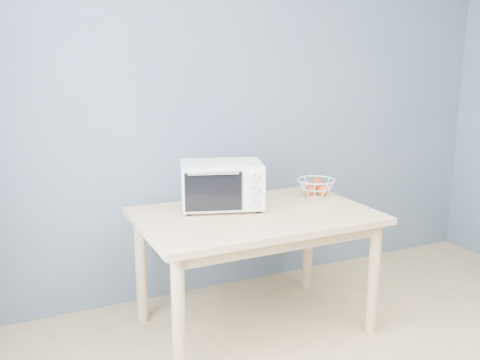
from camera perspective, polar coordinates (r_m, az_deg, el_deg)
name	(u,v)px	position (r m, az deg, el deg)	size (l,w,h in m)	color
dining_table	(255,229)	(3.25, 1.62, -5.20)	(1.40, 0.90, 0.75)	tan
toaster_oven	(219,185)	(3.27, -2.29, -0.49)	(0.57, 0.47, 0.29)	silver
fruit_basket	(316,187)	(3.61, 8.08, -0.73)	(0.29, 0.29, 0.13)	white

